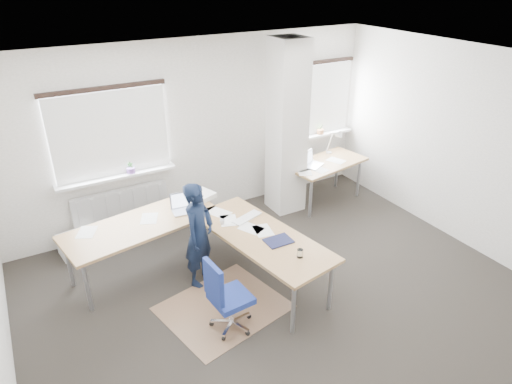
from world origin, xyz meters
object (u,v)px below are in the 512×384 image
task_chair (229,310)px  person (199,235)px  desk_main (203,230)px  desk_side (326,164)px

task_chair → person: size_ratio=0.67×
desk_main → desk_side: desk_side is taller
desk_main → task_chair: 1.15m
task_chair → person: 1.06m
desk_side → person: (-2.75, -1.01, 0.01)m
desk_main → task_chair: size_ratio=3.00×
person → task_chair: bearing=-134.6°
task_chair → person: bearing=80.8°
desk_main → person: bearing=-146.4°
desk_side → task_chair: (-2.83, -1.97, -0.42)m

